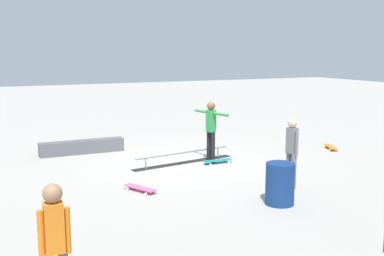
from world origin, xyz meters
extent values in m
plane|color=#ADA89E|center=(0.00, 0.00, 0.00)|extent=(60.00, 60.00, 0.00)
cube|color=black|center=(0.06, 0.01, 0.01)|extent=(2.98, 0.69, 0.01)
cylinder|color=gray|center=(-1.05, -0.16, 0.14)|extent=(0.04, 0.04, 0.28)
cylinder|color=gray|center=(1.18, 0.18, 0.14)|extent=(0.04, 0.04, 0.28)
cylinder|color=gray|center=(0.06, 0.01, 0.28)|extent=(2.79, 0.48, 0.05)
cube|color=#595960|center=(2.20, -2.28, 0.19)|extent=(2.37, 0.38, 0.38)
cylinder|color=black|center=(-0.62, 0.13, 0.40)|extent=(0.14, 0.14, 0.81)
cylinder|color=black|center=(-0.65, 0.28, 0.40)|extent=(0.14, 0.14, 0.81)
cube|color=#2D8C42|center=(-0.63, 0.21, 1.09)|extent=(0.23, 0.24, 0.57)
sphere|color=brown|center=(-0.63, 0.21, 1.48)|extent=(0.22, 0.22, 0.22)
cylinder|color=#2D8C42|center=(-0.55, -0.16, 1.31)|extent=(0.19, 0.54, 0.07)
cylinder|color=#2D8C42|center=(-0.71, 0.57, 1.31)|extent=(0.19, 0.54, 0.07)
cube|color=teal|center=(-0.71, 0.44, 0.08)|extent=(0.80, 0.21, 0.02)
cylinder|color=white|center=(-0.98, 0.32, 0.03)|extent=(0.05, 0.03, 0.05)
cylinder|color=white|center=(-0.98, 0.55, 0.03)|extent=(0.05, 0.03, 0.05)
cylinder|color=white|center=(-0.44, 0.32, 0.03)|extent=(0.05, 0.03, 0.05)
cylinder|color=white|center=(-0.44, 0.55, 0.03)|extent=(0.05, 0.03, 0.05)
cube|color=orange|center=(4.30, 5.96, 1.04)|extent=(0.21, 0.19, 0.55)
sphere|color=#A87A56|center=(4.30, 5.96, 1.42)|extent=(0.21, 0.21, 0.21)
cylinder|color=orange|center=(4.17, 5.96, 1.00)|extent=(0.07, 0.07, 0.51)
cylinder|color=orange|center=(4.44, 5.95, 1.00)|extent=(0.07, 0.07, 0.51)
cylinder|color=slate|center=(-1.08, 3.10, 0.38)|extent=(0.12, 0.12, 0.76)
cylinder|color=slate|center=(-1.06, 2.95, 0.38)|extent=(0.12, 0.12, 0.76)
cube|color=slate|center=(-1.07, 3.03, 1.03)|extent=(0.20, 0.22, 0.54)
sphere|color=beige|center=(-1.07, 3.03, 1.40)|extent=(0.21, 0.21, 0.21)
cylinder|color=slate|center=(-1.09, 3.16, 0.98)|extent=(0.08, 0.08, 0.51)
cylinder|color=slate|center=(-1.05, 2.90, 0.98)|extent=(0.08, 0.08, 0.51)
cube|color=black|center=(-1.81, 1.60, 0.08)|extent=(0.58, 0.79, 0.02)
cylinder|color=white|center=(-1.77, 1.89, 0.03)|extent=(0.05, 0.06, 0.05)
cylinder|color=white|center=(-1.57, 1.77, 0.03)|extent=(0.05, 0.06, 0.05)
cylinder|color=white|center=(-2.05, 1.42, 0.03)|extent=(0.05, 0.06, 0.05)
cylinder|color=white|center=(-1.85, 1.31, 0.03)|extent=(0.05, 0.06, 0.05)
cube|color=orange|center=(-4.61, 0.33, 0.08)|extent=(0.51, 0.81, 0.02)
cylinder|color=white|center=(-4.61, 0.04, 0.03)|extent=(0.05, 0.06, 0.05)
cylinder|color=white|center=(-4.82, 0.13, 0.03)|extent=(0.05, 0.06, 0.05)
cylinder|color=white|center=(-4.39, 0.53, 0.03)|extent=(0.05, 0.06, 0.05)
cylinder|color=white|center=(-4.60, 0.63, 0.03)|extent=(0.05, 0.06, 0.05)
cube|color=#E05993|center=(1.92, 1.90, 0.08)|extent=(0.52, 0.81, 0.02)
cylinder|color=white|center=(1.71, 2.10, 0.03)|extent=(0.05, 0.06, 0.05)
cylinder|color=white|center=(1.91, 2.19, 0.03)|extent=(0.05, 0.06, 0.05)
cylinder|color=white|center=(1.94, 1.60, 0.03)|extent=(0.05, 0.06, 0.05)
cylinder|color=white|center=(2.14, 1.70, 0.03)|extent=(0.05, 0.06, 0.05)
cylinder|color=navy|center=(-0.20, 3.82, 0.40)|extent=(0.55, 0.55, 0.80)
camera|label=1|loc=(5.03, 10.85, 2.90)|focal=43.80mm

